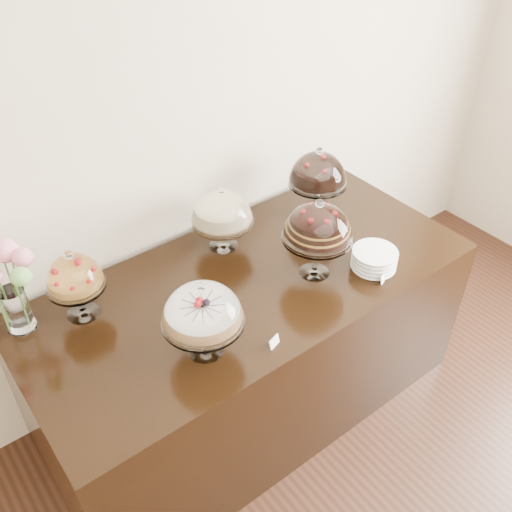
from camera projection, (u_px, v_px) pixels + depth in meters
wall_back at (174, 125)px, 2.67m from camera, size 5.00×0.04×3.00m
display_counter at (250, 345)px, 3.00m from camera, size 2.20×1.00×0.90m
cake_stand_sugar_sponge at (202, 309)px, 2.23m from camera, size 0.34×0.34×0.37m
cake_stand_choco_layer at (318, 225)px, 2.59m from camera, size 0.33×0.33×0.42m
cake_stand_cheesecake at (222, 211)px, 2.80m from camera, size 0.32×0.32×0.35m
cake_stand_dark_choco at (318, 172)px, 2.99m from camera, size 0.32×0.32×0.41m
cake_stand_fruit_tart at (74, 276)px, 2.41m from camera, size 0.25×0.25×0.35m
flower_vase at (6, 284)px, 2.33m from camera, size 0.30×0.27×0.40m
plate_stack at (374, 259)px, 2.77m from camera, size 0.21×0.21×0.09m
price_card_left at (274, 342)px, 2.38m from camera, size 0.06×0.03×0.04m
price_card_right at (383, 278)px, 2.70m from camera, size 0.06×0.04×0.04m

